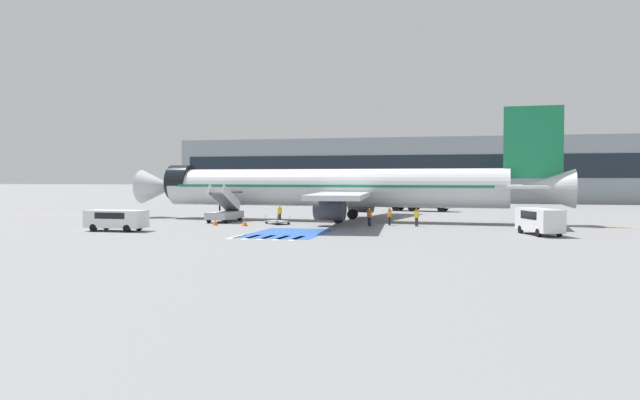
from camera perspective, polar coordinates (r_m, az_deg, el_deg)
ground_plane at (r=65.25m, az=1.31°, el=-1.90°), size 600.00×600.00×0.00m
apron_leadline_yellow at (r=64.98m, az=0.92°, el=-1.92°), size 79.85×3.23×0.01m
apron_stand_patch_blue at (r=50.57m, az=-2.92°, el=-3.06°), size 5.93×9.58×0.01m
apron_walkway_bar_0 at (r=48.05m, az=-7.65°, el=-3.34°), size 0.44×3.60×0.01m
apron_walkway_bar_1 at (r=47.62m, az=-6.30°, el=-3.39°), size 0.44×3.60×0.01m
apron_walkway_bar_2 at (r=47.22m, az=-4.93°, el=-3.43°), size 0.44×3.60×0.01m
apron_walkway_bar_3 at (r=46.85m, az=-3.54°, el=-3.47°), size 0.44×3.60×0.01m
apron_walkway_bar_4 at (r=46.50m, az=-2.13°, el=-3.51°), size 0.44×3.60×0.01m
airliner at (r=64.67m, az=1.46°, el=1.13°), size 46.10×31.51×11.30m
boarding_stairs_forward at (r=64.09m, az=-8.69°, el=-1.13°), size 2.38×5.30×3.87m
fuel_tanker at (r=84.77m, az=9.02°, el=0.26°), size 8.99×3.91×3.69m
service_van_0 at (r=55.27m, az=-18.13°, el=-1.60°), size 5.04×2.15×1.77m
service_van_1 at (r=51.88m, az=19.43°, el=-1.67°), size 3.46×5.36×2.07m
baggage_cart at (r=60.58m, az=-3.92°, el=-1.97°), size 2.93×2.87×0.87m
ground_crew_0 at (r=63.08m, az=-3.72°, el=-1.16°), size 0.46×0.47×1.69m
ground_crew_1 at (r=58.11m, az=4.54°, el=-1.44°), size 0.48×0.37×1.69m
ground_crew_2 at (r=59.15m, az=6.37°, el=-1.42°), size 0.41×0.49×1.63m
ground_crew_3 at (r=58.20m, az=8.83°, el=-1.47°), size 0.49×0.39×1.66m
traffic_cone_0 at (r=59.67m, az=-9.57°, el=-2.00°), size 0.56×0.56×0.62m
traffic_cone_1 at (r=58.37m, az=-6.91°, el=-2.07°), size 0.58×0.58×0.64m
terminal_building at (r=119.86m, az=8.18°, el=2.72°), size 88.60×12.10×11.83m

